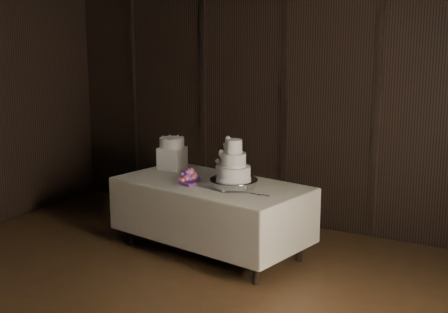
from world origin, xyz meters
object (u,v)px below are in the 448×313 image
Objects in this scene: display_table at (211,214)px; bouquet at (189,176)px; box_pedestal at (172,158)px; cake_stand at (234,184)px; small_cake at (172,143)px; wedding_cake at (230,164)px.

bouquet is (-0.21, -0.09, 0.40)m from display_table.
display_table is at bearing -24.53° from box_pedestal.
bouquet is 1.45× the size of box_pedestal.
cake_stand is at bearing 1.03° from bouquet.
small_cake is (0.00, 0.00, 0.18)m from box_pedestal.
cake_stand is 1.21× the size of wedding_cake.
bouquet is 1.37× the size of small_cake.
display_table is 0.50m from cake_stand.
small_cake is (-1.00, 0.40, 0.26)m from cake_stand.
wedding_cake is (-0.03, -0.02, 0.20)m from cake_stand.
box_pedestal reaches higher than bouquet.
cake_stand is at bearing -21.83° from box_pedestal.
wedding_cake is at bearing -0.88° from bouquet.
wedding_cake reaches higher than small_cake.
cake_stand is 1.75× the size of small_cake.
cake_stand is 1.86× the size of box_pedestal.
bouquet is 0.64m from box_pedestal.
bouquet is (-0.49, 0.01, -0.19)m from wedding_cake.
display_table is at bearing -24.53° from small_cake.
display_table is 0.66m from wedding_cake.
display_table is 7.75× the size of small_cake.
small_cake is (-0.70, 0.32, 0.65)m from display_table.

